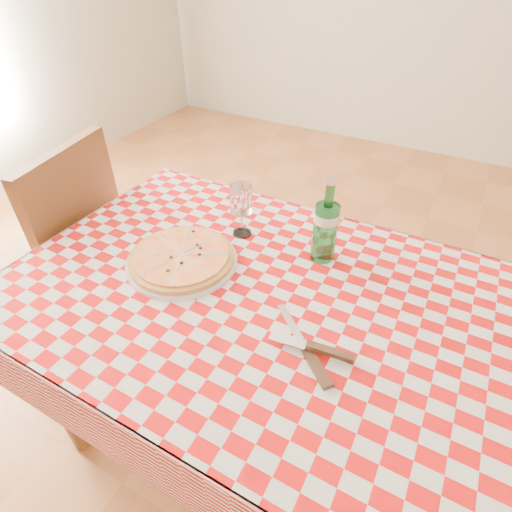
{
  "coord_description": "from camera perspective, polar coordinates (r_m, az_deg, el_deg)",
  "views": [
    {
      "loc": [
        0.38,
        -0.67,
        1.48
      ],
      "look_at": [
        -0.02,
        0.06,
        0.82
      ],
      "focal_mm": 28.0,
      "sensor_mm": 36.0,
      "label": 1
    }
  ],
  "objects": [
    {
      "name": "pizza_plate",
      "position": [
        1.14,
        -10.58,
        -0.15
      ],
      "size": [
        0.4,
        0.4,
        0.04
      ],
      "primitive_type": null,
      "rotation": [
        0.0,
        0.0,
        -0.33
      ],
      "color": "#C18540",
      "rests_on": "tablecloth"
    },
    {
      "name": "cutlery",
      "position": [
        0.92,
        7.15,
        -12.63
      ],
      "size": [
        0.32,
        0.28,
        0.03
      ],
      "primitive_type": null,
      "rotation": [
        0.0,
        0.0,
        -0.24
      ],
      "color": "silver",
      "rests_on": "tablecloth"
    },
    {
      "name": "dining_table",
      "position": [
        1.13,
        -0.57,
        -8.31
      ],
      "size": [
        1.2,
        0.8,
        0.75
      ],
      "color": "brown",
      "rests_on": "ground"
    },
    {
      "name": "tablecloth",
      "position": [
        1.06,
        -0.6,
        -4.81
      ],
      "size": [
        1.3,
        0.9,
        0.01
      ],
      "primitive_type": "cube",
      "color": "#9C0909",
      "rests_on": "dining_table"
    },
    {
      "name": "chair_far",
      "position": [
        1.71,
        -25.43,
        1.29
      ],
      "size": [
        0.51,
        0.51,
        0.96
      ],
      "rotation": [
        0.0,
        0.0,
        3.35
      ],
      "color": "brown",
      "rests_on": "ground"
    },
    {
      "name": "wine_glass",
      "position": [
        1.21,
        -2.08,
        6.52
      ],
      "size": [
        0.07,
        0.07,
        0.17
      ],
      "primitive_type": null,
      "rotation": [
        0.0,
        0.0,
        -0.14
      ],
      "color": "white",
      "rests_on": "tablecloth"
    },
    {
      "name": "water_bottle",
      "position": [
        1.1,
        10.0,
        4.95
      ],
      "size": [
        0.09,
        0.09,
        0.25
      ],
      "primitive_type": null,
      "rotation": [
        0.0,
        0.0,
        0.35
      ],
      "color": "#1A682B",
      "rests_on": "tablecloth"
    }
  ]
}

